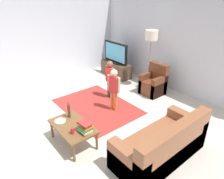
{
  "coord_description": "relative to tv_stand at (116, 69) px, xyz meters",
  "views": [
    {
      "loc": [
        3.4,
        -2.19,
        2.78
      ],
      "look_at": [
        0.0,
        0.6,
        0.65
      ],
      "focal_mm": 32.73,
      "sensor_mm": 36.0,
      "label": 1
    }
  ],
  "objects": [
    {
      "name": "book_stack",
      "position": [
        2.56,
        -2.92,
        0.28
      ],
      "size": [
        0.29,
        0.23,
        0.21
      ],
      "color": "yellow",
      "rests_on": "coffee_table"
    },
    {
      "name": "floor_lamp",
      "position": [
        1.38,
        0.15,
        1.3
      ],
      "size": [
        0.36,
        0.36,
        1.78
      ],
      "color": "#262626",
      "rests_on": "ground"
    },
    {
      "name": "wall_left",
      "position": [
        -1.15,
        -2.3,
        1.11
      ],
      "size": [
        0.12,
        6.0,
        2.7
      ],
      "primitive_type": "cube",
      "color": "silver",
      "rests_on": "ground"
    },
    {
      "name": "bottle",
      "position": [
        1.94,
        -2.91,
        0.32
      ],
      "size": [
        0.06,
        0.06,
        0.34
      ],
      "color": "#4C3319",
      "rests_on": "coffee_table"
    },
    {
      "name": "ground",
      "position": [
        1.85,
        -2.3,
        -0.24
      ],
      "size": [
        7.8,
        7.8,
        0.0
      ],
      "primitive_type": "plane",
      "color": "beige"
    },
    {
      "name": "plate",
      "position": [
        1.96,
        -3.13,
        0.18
      ],
      "size": [
        0.22,
        0.22,
        0.02
      ],
      "color": "white",
      "rests_on": "coffee_table"
    },
    {
      "name": "tv_remote",
      "position": [
        2.29,
        -2.89,
        0.19
      ],
      "size": [
        0.18,
        0.09,
        0.02
      ],
      "primitive_type": "cube",
      "rotation": [
        0.0,
        0.0,
        -0.24
      ],
      "color": "black",
      "rests_on": "coffee_table"
    },
    {
      "name": "couch",
      "position": [
        3.65,
        -1.99,
        0.05
      ],
      "size": [
        0.8,
        1.8,
        0.86
      ],
      "color": "brown",
      "rests_on": "ground"
    },
    {
      "name": "tv",
      "position": [
        -0.0,
        -0.02,
        0.6
      ],
      "size": [
        1.1,
        0.28,
        0.71
      ],
      "color": "black",
      "rests_on": "tv_stand"
    },
    {
      "name": "child_near_tv",
      "position": [
        1.16,
        -1.21,
        0.41
      ],
      "size": [
        0.37,
        0.18,
        1.09
      ],
      "color": "#4C4C59",
      "rests_on": "ground"
    },
    {
      "name": "coffee_table",
      "position": [
        2.24,
        -3.01,
        0.13
      ],
      "size": [
        1.0,
        0.6,
        0.42
      ],
      "color": "brown",
      "rests_on": "ground"
    },
    {
      "name": "area_rug",
      "position": [
        1.35,
        -1.82,
        -0.24
      ],
      "size": [
        2.2,
        1.6,
        0.01
      ],
      "primitive_type": "cube",
      "color": "#9E2D28",
      "rests_on": "ground"
    },
    {
      "name": "armchair",
      "position": [
        1.79,
        -0.04,
        0.05
      ],
      "size": [
        0.6,
        0.6,
        0.9
      ],
      "color": "brown",
      "rests_on": "ground"
    },
    {
      "name": "tv_stand",
      "position": [
        0.0,
        0.0,
        0.0
      ],
      "size": [
        1.2,
        0.44,
        0.5
      ],
      "color": "#4C3828",
      "rests_on": "ground"
    },
    {
      "name": "soda_can",
      "position": [
        2.46,
        -3.13,
        0.24
      ],
      "size": [
        0.07,
        0.07,
        0.12
      ],
      "primitive_type": "cylinder",
      "color": "red",
      "rests_on": "coffee_table"
    },
    {
      "name": "child_center",
      "position": [
        1.75,
        -1.56,
        0.42
      ],
      "size": [
        0.36,
        0.18,
        1.1
      ],
      "color": "orange",
      "rests_on": "ground"
    },
    {
      "name": "wall_back",
      "position": [
        1.85,
        0.7,
        1.11
      ],
      "size": [
        6.0,
        0.12,
        2.7
      ],
      "primitive_type": "cube",
      "color": "silver",
      "rests_on": "ground"
    }
  ]
}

